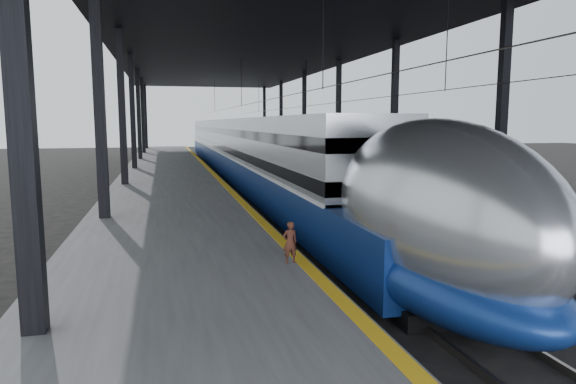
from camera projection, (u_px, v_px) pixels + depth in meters
name	position (u px, v px, depth m)	size (l,w,h in m)	color
ground	(307.00, 275.00, 14.29)	(160.00, 160.00, 0.00)	black
platform	(169.00, 182.00, 32.66)	(6.00, 80.00, 1.00)	#4C4C4F
yellow_strip	(213.00, 173.00, 33.25)	(0.30, 80.00, 0.01)	gold
rails	(290.00, 185.00, 34.60)	(6.52, 80.00, 0.16)	slate
canopy	(251.00, 46.00, 32.78)	(18.00, 75.00, 9.47)	black
tgv_train	(243.00, 152.00, 37.95)	(3.13, 65.20, 4.48)	#B2B4B9
second_train	(284.00, 149.00, 46.91)	(2.61, 56.05, 3.60)	navy
child	(290.00, 242.00, 11.83)	(0.36, 0.23, 0.98)	#4E261A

